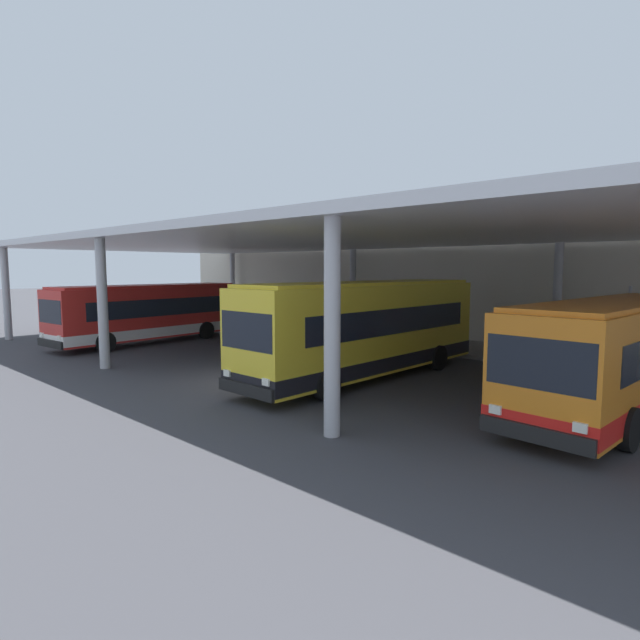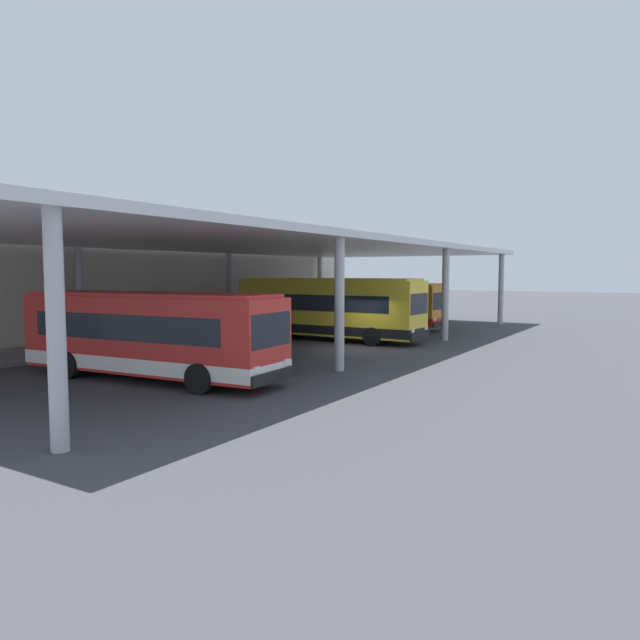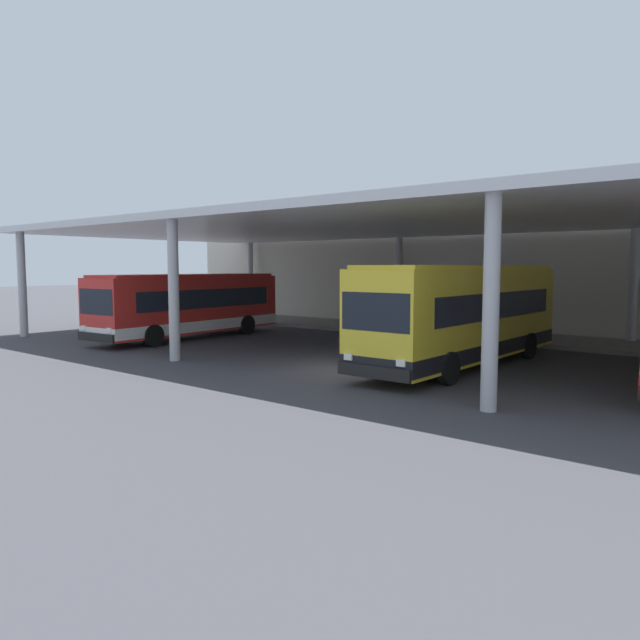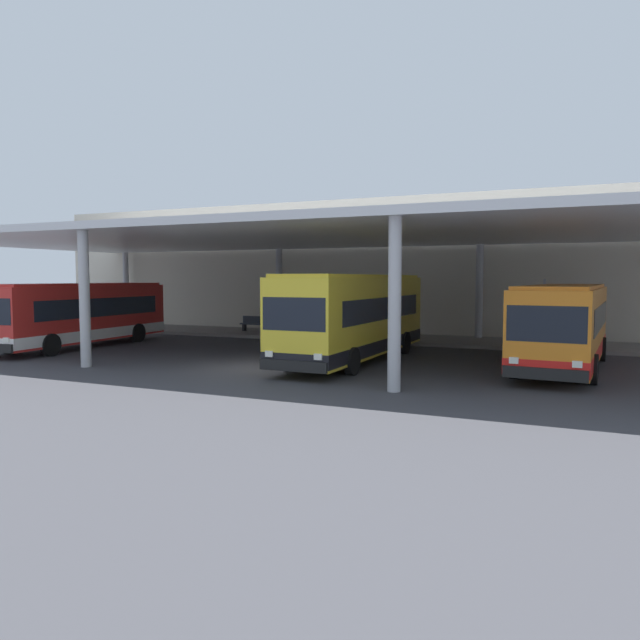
# 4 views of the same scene
# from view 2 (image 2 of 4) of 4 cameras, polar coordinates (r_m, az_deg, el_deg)

# --- Properties ---
(ground_plane) EXTENTS (200.00, 200.00, 0.00)m
(ground_plane) POSITION_cam_2_polar(r_m,az_deg,el_deg) (29.89, 3.54, -2.84)
(ground_plane) COLOR #3D3D42
(platform_kerb) EXTENTS (42.00, 4.50, 0.18)m
(platform_kerb) POSITION_cam_2_polar(r_m,az_deg,el_deg) (36.83, -12.84, -1.39)
(platform_kerb) COLOR gray
(platform_kerb) RESTS_ON ground
(station_building_facade) EXTENTS (48.00, 1.60, 8.21)m
(station_building_facade) POSITION_cam_2_polar(r_m,az_deg,el_deg) (38.98, -16.38, 4.77)
(station_building_facade) COLOR beige
(station_building_facade) RESTS_ON ground
(canopy_shelter) EXTENTS (40.00, 17.00, 5.55)m
(canopy_shelter) POSITION_cam_2_polar(r_m,az_deg,el_deg) (32.61, -5.05, 7.13)
(canopy_shelter) COLOR silver
(canopy_shelter) RESTS_ON ground
(bus_nearest_bay) EXTENTS (3.23, 10.67, 3.17)m
(bus_nearest_bay) POSITION_cam_2_polar(r_m,az_deg,el_deg) (22.05, -16.24, -1.35)
(bus_nearest_bay) COLOR red
(bus_nearest_bay) RESTS_ON ground
(bus_second_bay) EXTENTS (2.82, 11.36, 3.57)m
(bus_second_bay) POSITION_cam_2_polar(r_m,az_deg,el_deg) (33.71, 0.80, 1.16)
(bus_second_bay) COLOR yellow
(bus_second_bay) RESTS_ON ground
(bus_middle_bay) EXTENTS (3.24, 10.68, 3.17)m
(bus_middle_bay) POSITION_cam_2_polar(r_m,az_deg,el_deg) (41.27, 5.01, 1.52)
(bus_middle_bay) COLOR orange
(bus_middle_bay) RESTS_ON ground
(bench_waiting) EXTENTS (1.80, 0.45, 0.92)m
(bench_waiting) POSITION_cam_2_polar(r_m,az_deg,el_deg) (32.23, -21.63, -1.43)
(bench_waiting) COLOR #383D47
(bench_waiting) RESTS_ON platform_kerb
(trash_bin) EXTENTS (0.52, 0.52, 0.98)m
(trash_bin) POSITION_cam_2_polar(r_m,az_deg,el_deg) (34.47, -17.30, -0.91)
(trash_bin) COLOR #236638
(trash_bin) RESTS_ON platform_kerb
(banner_sign) EXTENTS (0.70, 0.12, 3.20)m
(banner_sign) POSITION_cam_2_polar(r_m,az_deg,el_deg) (43.62, -3.24, 2.13)
(banner_sign) COLOR #B2B2B7
(banner_sign) RESTS_ON platform_kerb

